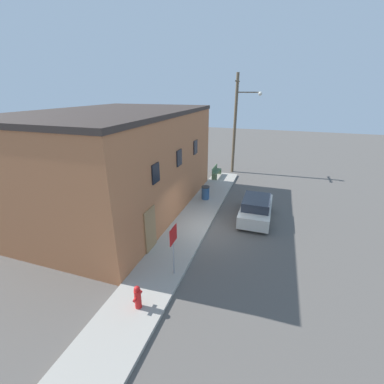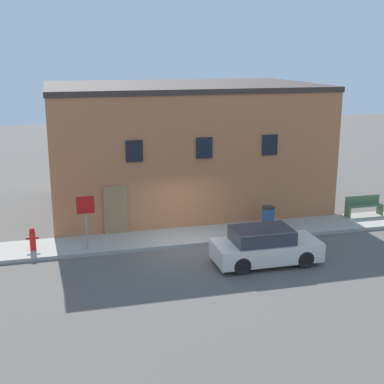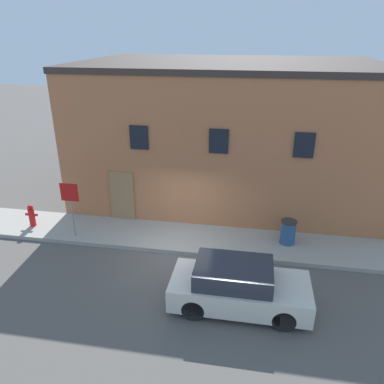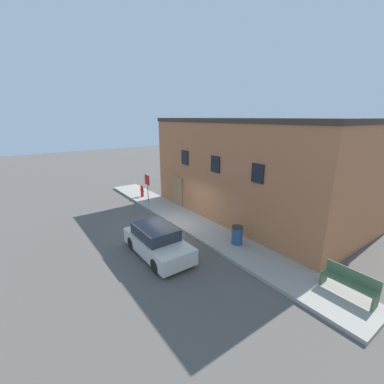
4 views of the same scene
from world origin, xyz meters
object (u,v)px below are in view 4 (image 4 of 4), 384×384
(fire_hydrant, at_px, (142,191))
(trash_bin, at_px, (237,235))
(stop_sign, at_px, (147,184))
(bench, at_px, (349,282))
(parked_car, at_px, (157,242))

(fire_hydrant, xyz_separation_m, trash_bin, (9.89, 0.36, 0.01))
(stop_sign, relative_size, trash_bin, 2.38)
(fire_hydrant, distance_m, bench, 14.87)
(fire_hydrant, height_order, trash_bin, trash_bin)
(bench, height_order, parked_car, parked_car)
(stop_sign, bearing_deg, trash_bin, 6.32)
(fire_hydrant, distance_m, stop_sign, 2.35)
(fire_hydrant, relative_size, parked_car, 0.23)
(stop_sign, height_order, trash_bin, stop_sign)
(stop_sign, xyz_separation_m, bench, (12.81, 1.31, -1.03))
(trash_bin, height_order, parked_car, parked_car)
(fire_hydrant, xyz_separation_m, parked_car, (8.30, -3.17, 0.06))
(fire_hydrant, height_order, stop_sign, stop_sign)
(trash_bin, bearing_deg, stop_sign, -173.68)
(trash_bin, distance_m, parked_car, 3.88)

